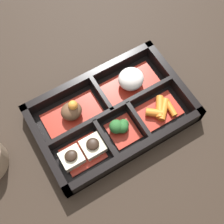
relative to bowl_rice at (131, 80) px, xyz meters
name	(u,v)px	position (x,y,z in m)	size (l,w,h in m)	color
ground_plane	(112,117)	(-0.07, -0.04, -0.03)	(3.00, 3.00, 0.00)	black
bento_base	(112,116)	(-0.07, -0.04, -0.02)	(0.30, 0.19, 0.01)	black
bento_rim	(112,114)	(-0.07, -0.04, -0.01)	(0.30, 0.19, 0.04)	black
bowl_stew	(72,112)	(-0.14, 0.00, 0.00)	(0.12, 0.06, 0.05)	maroon
bowl_rice	(131,80)	(0.00, 0.00, 0.00)	(0.12, 0.06, 0.04)	maroon
bowl_tofu	(83,152)	(-0.16, -0.08, -0.01)	(0.08, 0.06, 0.03)	maroon
bowl_greens	(120,128)	(-0.07, -0.08, -0.01)	(0.05, 0.06, 0.03)	maroon
bowl_carrots	(160,110)	(0.02, -0.08, -0.01)	(0.08, 0.06, 0.02)	maroon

